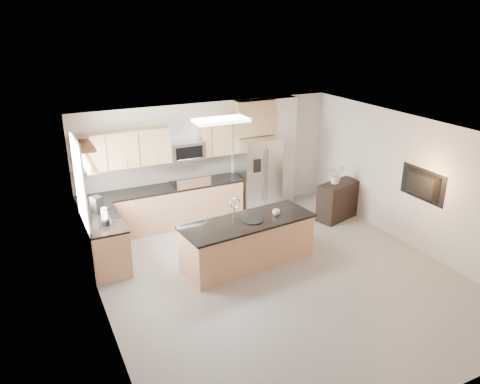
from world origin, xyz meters
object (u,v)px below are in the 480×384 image
credenza (339,200)px  flower_vase (336,169)px  microwave (186,151)px  kettle (107,217)px  coffee_maker (97,205)px  bowl (80,138)px  refrigerator (258,175)px  island (248,242)px  blender (105,218)px  television (419,185)px  cup (276,212)px  range (190,202)px  platter (253,220)px

credenza → flower_vase: size_ratio=1.67×
microwave → kettle: size_ratio=2.80×
coffee_maker → bowl: bowl is taller
refrigerator → island: 2.58m
microwave → kettle: 2.54m
blender → television: bearing=-17.3°
island → bowl: 3.51m
island → cup: (0.58, -0.00, 0.49)m
range → platter: 2.33m
microwave → cup: bearing=-68.8°
flower_vase → blender: bearing=-178.0°
television → bowl: bearing=68.4°
cup → flower_vase: bearing=25.5°
island → blender: size_ratio=7.90×
microwave → television: (3.51, -3.24, -0.28)m
blender → cup: bearing=-15.5°
blender → television: (5.58, -1.74, 0.29)m
island → credenza: island is taller
cup → television: (2.60, -0.91, 0.43)m
microwave → flower_vase: bearing=-23.8°
cup → kettle: kettle is taller
flower_vase → range: bearing=158.2°
microwave → platter: (0.39, -2.39, -0.75)m
refrigerator → cup: refrigerator is taller
range → flower_vase: (3.02, -1.21, 0.70)m
refrigerator → blender: 3.97m
microwave → platter: size_ratio=2.07×
range → bowl: (-2.25, -0.83, 1.91)m
refrigerator → bowl: bowl is taller
coffee_maker → refrigerator: bearing=10.7°
platter → coffee_maker: coffee_maker is taller
blender → television: 5.86m
credenza → range: bearing=141.6°
refrigerator → flower_vase: 1.81m
microwave → island: (0.32, -2.33, -1.19)m
range → refrigerator: size_ratio=0.64×
coffee_maker → island: bearing=-31.0°
cup → bowl: 3.74m
microwave → coffee_maker: 2.34m
flower_vase → microwave: bearing=156.2°
microwave → television: 4.79m
microwave → kettle: bearing=-144.9°
blender → bowl: bearing=107.7°
island → coffee_maker: 2.89m
microwave → flower_vase: (3.02, -1.33, -0.46)m
blender → bowl: bowl is taller
microwave → credenza: 3.61m
cup → coffee_maker: coffee_maker is taller
island → flower_vase: 2.96m
refrigerator → island: bearing=-121.7°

